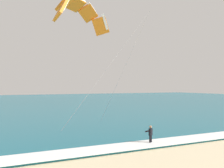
# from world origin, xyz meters

# --- Properties ---
(sea) EXTENTS (200.00, 120.00, 0.20)m
(sea) POSITION_xyz_m (0.00, 70.14, 0.10)
(sea) COLOR #146075
(sea) RESTS_ON ground
(surf_foam) EXTENTS (200.00, 2.49, 0.04)m
(surf_foam) POSITION_xyz_m (0.00, 11.14, 0.22)
(surf_foam) COLOR white
(surf_foam) RESTS_ON sea
(surfboard) EXTENTS (1.02, 1.45, 0.09)m
(surfboard) POSITION_xyz_m (-4.69, 11.40, 0.03)
(surfboard) COLOR #239EC6
(surfboard) RESTS_ON ground
(kitesurfer) EXTENTS (0.67, 0.66, 1.69)m
(kitesurfer) POSITION_xyz_m (-4.70, 11.42, 0.94)
(kitesurfer) COLOR black
(kitesurfer) RESTS_ON ground
(kite_primary) EXTENTS (7.79, 8.04, 12.63)m
(kite_primary) POSITION_xyz_m (-9.10, 17.25, 12.51)
(kite_primary) COLOR orange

